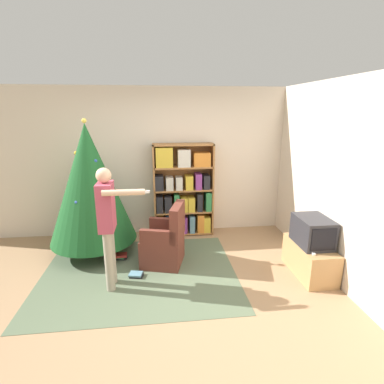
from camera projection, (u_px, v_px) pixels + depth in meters
The scene contains 13 objects.
ground_plane at pixel (171, 293), 3.73m from camera, with size 14.00×14.00×0.00m, color #9E7A56.
wall_back at pixel (164, 162), 5.37m from camera, with size 8.00×0.10×2.60m.
wall_right at pixel (351, 187), 3.63m from camera, with size 0.10×8.00×2.60m.
area_rug at pixel (139, 273), 4.18m from camera, with size 2.67×2.12×0.01m.
bookshelf at pixel (184, 192), 5.32m from camera, with size 1.06×0.30×1.65m.
tv_stand at pixel (309, 259), 4.13m from camera, with size 0.42×0.86×0.44m.
television at pixel (313, 231), 4.02m from camera, with size 0.40×0.55×0.38m.
game_remote at pixel (312, 253), 3.80m from camera, with size 0.04×0.12×0.02m.
christmas_tree at pixel (90, 184), 4.54m from camera, with size 1.32×1.32×2.09m.
armchair at pixel (165, 243), 4.38m from camera, with size 0.70×0.69×0.92m.
standing_person at pixel (108, 219), 3.64m from camera, with size 0.62×0.47×1.56m.
book_pile_near_tree at pixel (120, 256), 4.57m from camera, with size 0.21×0.16×0.08m.
book_pile_by_chair at pixel (136, 275), 4.09m from camera, with size 0.21×0.17×0.05m.
Camera 1 is at (-0.12, -3.27, 2.21)m, focal length 28.00 mm.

